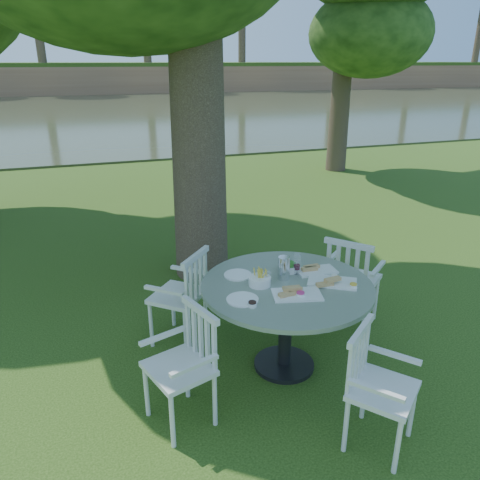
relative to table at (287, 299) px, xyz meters
name	(u,v)px	position (x,y,z in m)	size (l,w,h in m)	color
ground	(246,317)	(-0.04, 0.96, -0.71)	(140.00, 140.00, 0.00)	#1A360B
table	(287,299)	(0.00, 0.00, 0.00)	(1.51, 1.51, 0.85)	black
chair_ne	(350,276)	(0.93, 0.45, -0.12)	(0.69, 0.69, 1.00)	silver
chair_nw	(186,291)	(-0.76, 0.70, -0.13)	(0.67, 0.68, 0.98)	silver
chair_sw	(189,357)	(-0.97, -0.35, -0.15)	(0.57, 0.59, 0.94)	silver
chair_se	(371,378)	(0.21, -1.02, -0.16)	(0.64, 0.64, 0.93)	silver
tableware	(285,278)	(0.00, 0.05, 0.19)	(1.23, 0.82, 0.21)	white
river	(105,113)	(-0.04, 23.96, -0.71)	(100.00, 28.00, 0.12)	#2E3620
far_bank	(85,2)	(0.24, 42.08, 6.54)	(100.00, 18.00, 15.20)	brown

